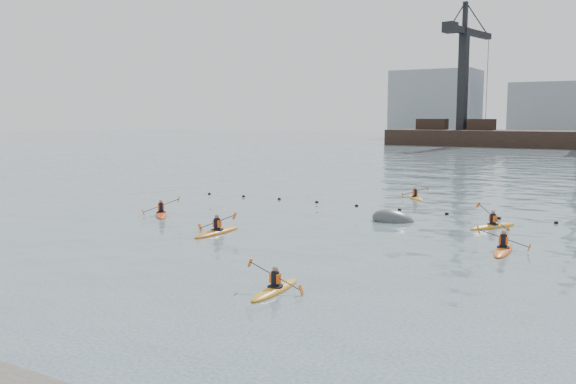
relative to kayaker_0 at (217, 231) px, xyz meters
name	(u,v)px	position (x,y,z in m)	size (l,w,h in m)	color
ground	(190,317)	(7.15, -10.63, -0.10)	(400.00, 400.00, 0.00)	#3A4B55
float_line	(424,212)	(6.65, 11.91, -0.07)	(33.24, 0.73, 0.24)	black
kayaker_0	(217,231)	(0.00, 0.00, 0.00)	(2.36, 3.43, 1.29)	#C86C12
kayaker_1	(275,288)	(7.87, -7.08, -0.01)	(2.10, 3.06, 1.14)	orange
kayaker_2	(161,213)	(-6.33, 2.83, 0.00)	(2.69, 2.84, 1.20)	red
kayaker_3	(493,226)	(11.44, 8.77, -0.01)	(2.15, 3.16, 1.36)	orange
kayaker_4	(503,249)	(13.12, 3.15, 0.00)	(2.26, 3.36, 1.16)	orange
kayaker_5	(415,197)	(4.13, 17.56, -0.02)	(2.27, 2.64, 0.99)	orange
mooring_buoy	(394,221)	(6.27, 7.92, -0.10)	(2.45, 1.45, 1.23)	#373A3B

